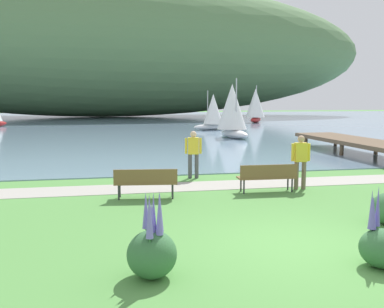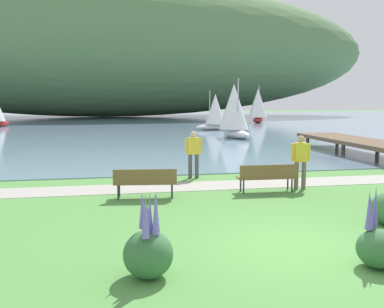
# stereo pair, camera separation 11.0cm
# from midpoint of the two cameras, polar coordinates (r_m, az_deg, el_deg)

# --- Properties ---
(ground_plane) EXTENTS (200.00, 200.00, 0.00)m
(ground_plane) POSITION_cam_midpoint_polar(r_m,az_deg,el_deg) (8.76, 13.47, -11.80)
(ground_plane) COLOR #518E42
(bay_water) EXTENTS (180.00, 80.00, 0.04)m
(bay_water) POSITION_cam_midpoint_polar(r_m,az_deg,el_deg) (55.81, -7.12, 4.29)
(bay_water) COLOR #7A99B2
(bay_water) RESTS_ON ground
(distant_hillside) EXTENTS (88.97, 28.00, 21.71)m
(distant_hillside) POSITION_cam_midpoint_polar(r_m,az_deg,el_deg) (72.69, -11.51, 13.46)
(distant_hillside) COLOR #567A4C
(distant_hillside) RESTS_ON bay_water
(shoreline_path) EXTENTS (60.00, 1.50, 0.01)m
(shoreline_path) POSITION_cam_midpoint_polar(r_m,az_deg,el_deg) (14.28, 3.55, -4.17)
(shoreline_path) COLOR #A39E93
(shoreline_path) RESTS_ON ground
(park_bench_near_camera) EXTENTS (1.81, 0.53, 0.88)m
(park_bench_near_camera) POSITION_cam_midpoint_polar(r_m,az_deg,el_deg) (13.32, 10.18, -2.85)
(park_bench_near_camera) COLOR brown
(park_bench_near_camera) RESTS_ON ground
(park_bench_further_along) EXTENTS (1.84, 0.69, 0.88)m
(park_bench_further_along) POSITION_cam_midpoint_polar(r_m,az_deg,el_deg) (12.36, -5.98, -3.56)
(park_bench_further_along) COLOR brown
(park_bench_further_along) RESTS_ON ground
(person_at_shoreline) EXTENTS (0.60, 0.27, 1.71)m
(person_at_shoreline) POSITION_cam_midpoint_polar(r_m,az_deg,el_deg) (15.41, 0.40, 0.35)
(person_at_shoreline) COLOR #4C4C51
(person_at_shoreline) RESTS_ON ground
(person_on_the_grass) EXTENTS (0.61, 0.26, 1.71)m
(person_on_the_grass) POSITION_cam_midpoint_polar(r_m,az_deg,el_deg) (13.96, 14.43, -0.60)
(person_on_the_grass) COLOR #72604C
(person_on_the_grass) RESTS_ON ground
(echium_bush_closest_to_camera) EXTENTS (0.76, 0.76, 1.36)m
(echium_bush_closest_to_camera) POSITION_cam_midpoint_polar(r_m,az_deg,el_deg) (8.06, 23.95, -11.14)
(echium_bush_closest_to_camera) COLOR #386B3D
(echium_bush_closest_to_camera) RESTS_ON ground
(echium_bush_mid_cluster) EXTENTS (0.80, 0.80, 1.43)m
(echium_bush_mid_cluster) POSITION_cam_midpoint_polar(r_m,az_deg,el_deg) (7.01, -5.37, -12.62)
(echium_bush_mid_cluster) COLOR #386B3D
(echium_bush_mid_cluster) RESTS_ON ground
(sailboat_mid_bay) EXTENTS (2.58, 3.80, 4.31)m
(sailboat_mid_bay) POSITION_cam_midpoint_polar(r_m,az_deg,el_deg) (31.55, 5.71, 5.82)
(sailboat_mid_bay) COLOR white
(sailboat_mid_bay) RESTS_ON bay_water
(sailboat_toward_hillside) EXTENTS (3.12, 1.90, 3.63)m
(sailboat_toward_hillside) POSITION_cam_midpoint_polar(r_m,az_deg,el_deg) (39.84, 3.13, 5.67)
(sailboat_toward_hillside) COLOR white
(sailboat_toward_hillside) RESTS_ON bay_water
(sailboat_far_off) EXTENTS (3.12, 3.91, 4.54)m
(sailboat_far_off) POSITION_cam_midpoint_polar(r_m,az_deg,el_deg) (52.86, 8.80, 6.44)
(sailboat_far_off) COLOR #B22323
(sailboat_far_off) RESTS_ON bay_water
(pier_dock) EXTENTS (2.40, 10.00, 0.80)m
(pier_dock) POSITION_cam_midpoint_polar(r_m,az_deg,el_deg) (23.35, 21.63, 1.47)
(pier_dock) COLOR brown
(pier_dock) RESTS_ON ground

